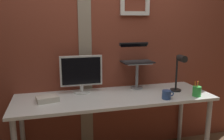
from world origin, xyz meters
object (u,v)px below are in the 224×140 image
at_px(monitor, 81,72).
at_px(desk_lamp, 179,69).
at_px(coffee_mug, 167,95).
at_px(laptop, 135,56).
at_px(pen_cup, 197,91).

distance_m(monitor, desk_lamp, 1.04).
bearing_deg(coffee_mug, monitor, 151.20).
height_order(laptop, pen_cup, laptop).
relative_size(desk_lamp, coffee_mug, 3.29).
bearing_deg(coffee_mug, desk_lamp, 37.05).
relative_size(desk_lamp, pen_cup, 2.51).
height_order(pen_cup, coffee_mug, pen_cup).
distance_m(desk_lamp, coffee_mug, 0.35).
relative_size(monitor, desk_lamp, 1.09).
height_order(desk_lamp, coffee_mug, desk_lamp).
bearing_deg(pen_cup, coffee_mug, 179.97).
xyz_separation_m(monitor, pen_cup, (1.11, -0.43, -0.17)).
bearing_deg(monitor, laptop, 6.48).
distance_m(laptop, desk_lamp, 0.51).
xyz_separation_m(monitor, desk_lamp, (1.00, -0.26, 0.03)).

